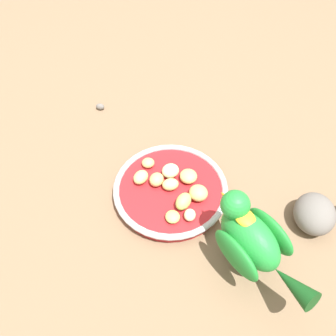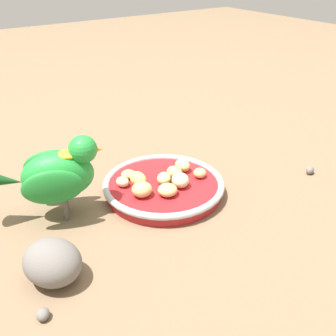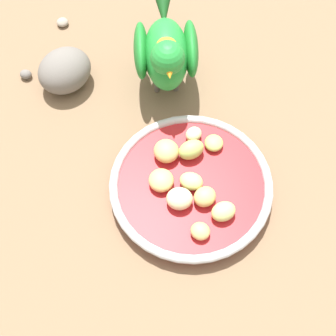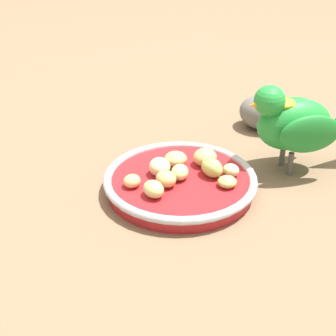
% 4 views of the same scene
% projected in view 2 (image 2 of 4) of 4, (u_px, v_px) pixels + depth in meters
% --- Properties ---
extents(ground_plane, '(4.00, 4.00, 0.00)m').
position_uv_depth(ground_plane, '(153.00, 191.00, 0.81)').
color(ground_plane, '#7A6047').
extents(feeding_bowl, '(0.24, 0.24, 0.03)m').
position_uv_depth(feeding_bowl, '(164.00, 186.00, 0.79)').
color(feeding_bowl, '#AD1E23').
rests_on(feeding_bowl, ground_plane).
extents(apple_piece_0, '(0.05, 0.05, 0.03)m').
position_uv_depth(apple_piece_0, '(180.00, 180.00, 0.78)').
color(apple_piece_0, beige).
rests_on(apple_piece_0, feeding_bowl).
extents(apple_piece_1, '(0.04, 0.03, 0.02)m').
position_uv_depth(apple_piece_1, '(181.00, 165.00, 0.83)').
color(apple_piece_1, '#C6D17A').
rests_on(apple_piece_1, feeding_bowl).
extents(apple_piece_2, '(0.04, 0.04, 0.03)m').
position_uv_depth(apple_piece_2, '(142.00, 189.00, 0.75)').
color(apple_piece_2, tan).
rests_on(apple_piece_2, feeding_bowl).
extents(apple_piece_3, '(0.04, 0.04, 0.02)m').
position_uv_depth(apple_piece_3, '(164.00, 178.00, 0.79)').
color(apple_piece_3, '#C6D17A').
rests_on(apple_piece_3, feeding_bowl).
extents(apple_piece_4, '(0.04, 0.04, 0.02)m').
position_uv_depth(apple_piece_4, '(128.00, 174.00, 0.81)').
color(apple_piece_4, '#B2CC66').
rests_on(apple_piece_4, feeding_bowl).
extents(apple_piece_5, '(0.04, 0.04, 0.02)m').
position_uv_depth(apple_piece_5, '(174.00, 172.00, 0.81)').
color(apple_piece_5, tan).
rests_on(apple_piece_5, feeding_bowl).
extents(apple_piece_6, '(0.04, 0.03, 0.03)m').
position_uv_depth(apple_piece_6, '(138.00, 179.00, 0.78)').
color(apple_piece_6, '#B2CC66').
rests_on(apple_piece_6, feeding_bowl).
extents(apple_piece_7, '(0.04, 0.04, 0.02)m').
position_uv_depth(apple_piece_7, '(200.00, 173.00, 0.81)').
color(apple_piece_7, tan).
rests_on(apple_piece_7, feeding_bowl).
extents(apple_piece_8, '(0.03, 0.03, 0.02)m').
position_uv_depth(apple_piece_8, '(123.00, 182.00, 0.78)').
color(apple_piece_8, beige).
rests_on(apple_piece_8, feeding_bowl).
extents(apple_piece_9, '(0.05, 0.05, 0.02)m').
position_uv_depth(apple_piece_9, '(168.00, 190.00, 0.75)').
color(apple_piece_9, tan).
rests_on(apple_piece_9, feeding_bowl).
extents(parrot, '(0.13, 0.21, 0.15)m').
position_uv_depth(parrot, '(55.00, 173.00, 0.70)').
color(parrot, '#59544C').
rests_on(parrot, ground_plane).
extents(rock_large, '(0.11, 0.11, 0.06)m').
position_uv_depth(rock_large, '(52.00, 262.00, 0.58)').
color(rock_large, slate).
rests_on(rock_large, ground_plane).
extents(pebble_0, '(0.03, 0.02, 0.02)m').
position_uv_depth(pebble_0, '(43.00, 314.00, 0.53)').
color(pebble_0, slate).
rests_on(pebble_0, ground_plane).
extents(pebble_2, '(0.02, 0.03, 0.02)m').
position_uv_depth(pebble_2, '(310.00, 170.00, 0.87)').
color(pebble_2, slate).
rests_on(pebble_2, ground_plane).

